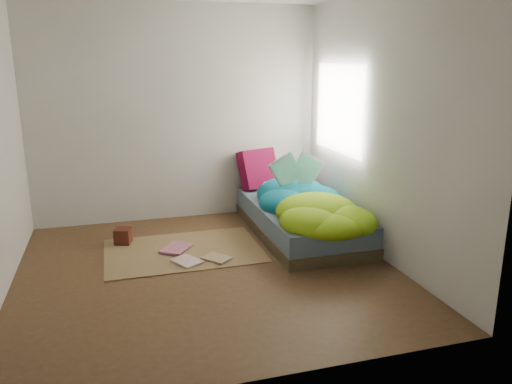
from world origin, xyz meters
TOP-DOWN VIEW (x-y plane):
  - ground at (0.00, 0.00)m, footprint 3.50×3.50m
  - room_walls at (0.01, 0.01)m, footprint 3.54×3.54m
  - bed at (1.22, 0.72)m, footprint 1.00×2.00m
  - duvet at (1.22, 0.50)m, footprint 0.96×1.84m
  - rug at (-0.15, 0.55)m, footprint 1.60×1.10m
  - pillow_floral at (1.36, 1.52)m, footprint 0.69×0.60m
  - pillow_magenta at (0.99, 1.62)m, footprint 0.52×0.32m
  - open_book at (1.20, 0.82)m, footprint 0.51×0.15m
  - wooden_box at (-0.74, 0.94)m, footprint 0.21×0.21m
  - floor_book_a at (-0.26, 0.16)m, footprint 0.33×0.36m
  - floor_book_b at (-0.32, 0.65)m, footprint 0.40×0.42m
  - floor_book_c at (0.06, 0.15)m, footprint 0.32×0.33m

SIDE VIEW (x-z plane):
  - ground at x=0.00m, z-range 0.00..0.00m
  - rug at x=-0.15m, z-range 0.00..0.01m
  - floor_book_c at x=0.06m, z-range 0.01..0.03m
  - floor_book_a at x=-0.26m, z-range 0.01..0.03m
  - floor_book_b at x=-0.32m, z-range 0.01..0.04m
  - wooden_box at x=-0.74m, z-range 0.01..0.18m
  - bed at x=1.22m, z-range 0.00..0.34m
  - pillow_floral at x=1.36m, z-range 0.34..0.47m
  - duvet at x=1.22m, z-range 0.34..0.68m
  - pillow_magenta at x=0.99m, z-range 0.34..0.84m
  - open_book at x=1.20m, z-range 0.68..0.99m
  - room_walls at x=0.01m, z-range 0.32..2.94m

